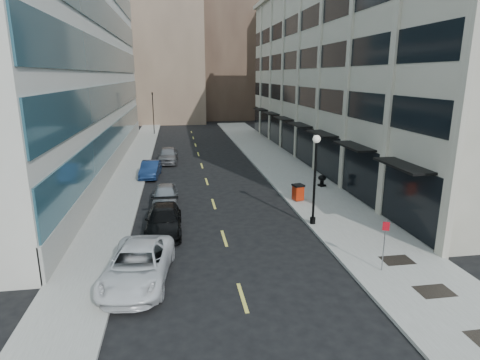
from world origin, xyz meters
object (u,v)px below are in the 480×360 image
object	(u,v)px
traffic_signal	(152,95)
car_silver_sedan	(166,195)
car_black_pickup	(164,220)
urn_planter	(322,179)
sign_post	(385,237)
car_blue_sedan	(150,169)
car_white_van	(138,265)
car_grey_sedan	(168,155)
trash_bin	(298,192)
lamppost	(315,172)

from	to	relation	value
traffic_signal	car_silver_sedan	bearing A→B (deg)	-86.10
car_black_pickup	urn_planter	xyz separation A→B (m)	(11.89, 7.24, -0.02)
traffic_signal	sign_post	size ratio (longest dim) A/B	2.87
car_blue_sedan	car_white_van	bearing A→B (deg)	-83.86
traffic_signal	car_blue_sedan	bearing A→B (deg)	-88.07
car_black_pickup	car_grey_sedan	xyz separation A→B (m)	(0.00, 18.53, 0.08)
car_black_pickup	urn_planter	world-z (taller)	car_black_pickup
car_blue_sedan	trash_bin	size ratio (longest dim) A/B	3.70
traffic_signal	car_blue_sedan	world-z (taller)	traffic_signal
car_grey_sedan	traffic_signal	bearing A→B (deg)	99.71
car_blue_sedan	urn_planter	world-z (taller)	car_blue_sedan
car_grey_sedan	lamppost	size ratio (longest dim) A/B	0.87
car_grey_sedan	car_black_pickup	bearing A→B (deg)	-86.84
car_blue_sedan	trash_bin	bearing A→B (deg)	-35.71
car_white_van	traffic_signal	bearing A→B (deg)	98.43
car_black_pickup	lamppost	world-z (taller)	lamppost
car_black_pickup	car_grey_sedan	size ratio (longest dim) A/B	1.05
car_white_van	car_silver_sedan	distance (m)	10.38
car_blue_sedan	lamppost	distance (m)	16.75
car_black_pickup	urn_planter	size ratio (longest dim) A/B	5.49
lamppost	car_black_pickup	bearing A→B (deg)	177.26
car_white_van	urn_planter	distance (m)	18.08
car_white_van	urn_planter	bearing A→B (deg)	51.49
car_black_pickup	sign_post	bearing A→B (deg)	-33.37
lamppost	sign_post	world-z (taller)	lamppost
car_blue_sedan	car_silver_sedan	bearing A→B (deg)	-75.26
car_silver_sedan	urn_planter	xyz separation A→B (m)	(11.89, 2.41, -0.02)
car_grey_sedan	trash_bin	world-z (taller)	car_grey_sedan
trash_bin	sign_post	bearing A→B (deg)	-100.04
car_blue_sedan	sign_post	world-z (taller)	sign_post
car_blue_sedan	urn_planter	bearing A→B (deg)	-18.17
trash_bin	car_black_pickup	bearing A→B (deg)	-169.41
car_white_van	car_blue_sedan	bearing A→B (deg)	98.20
urn_planter	car_black_pickup	bearing A→B (deg)	-148.65
traffic_signal	sign_post	distance (m)	46.73
car_grey_sedan	sign_post	bearing A→B (deg)	-65.81
lamppost	car_blue_sedan	bearing A→B (deg)	126.88
traffic_signal	car_grey_sedan	distance (m)	20.76
trash_bin	lamppost	world-z (taller)	lamppost
urn_planter	car_blue_sedan	bearing A→B (deg)	157.23
car_silver_sedan	car_grey_sedan	bearing A→B (deg)	90.66
car_white_van	car_black_pickup	size ratio (longest dim) A/B	1.14
trash_bin	lamppost	distance (m)	5.10
car_black_pickup	urn_planter	bearing A→B (deg)	31.83
car_white_van	car_silver_sedan	world-z (taller)	car_white_van
car_white_van	car_grey_sedan	world-z (taller)	car_grey_sedan
car_white_van	car_blue_sedan	size ratio (longest dim) A/B	1.32
traffic_signal	sign_post	xyz separation A→B (m)	(11.90, -45.01, -4.00)
car_black_pickup	lamppost	size ratio (longest dim) A/B	0.91
traffic_signal	car_white_van	xyz separation A→B (m)	(1.36, -44.08, -4.95)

